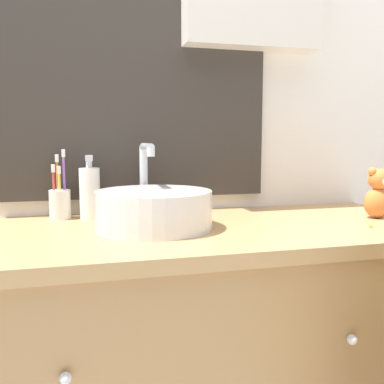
% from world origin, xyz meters
% --- Properties ---
extents(wall_back, '(3.20, 0.18, 2.50)m').
position_xyz_m(wall_back, '(0.01, 0.62, 1.28)').
color(wall_back, silver).
rests_on(wall_back, ground_plane).
extents(vanity_counter, '(1.40, 0.56, 0.79)m').
position_xyz_m(vanity_counter, '(0.00, 0.32, 0.40)').
color(vanity_counter, '#A37A4C').
rests_on(vanity_counter, ground_plane).
extents(sink_basin, '(0.30, 0.36, 0.22)m').
position_xyz_m(sink_basin, '(-0.09, 0.34, 0.84)').
color(sink_basin, silver).
rests_on(sink_basin, vanity_counter).
extents(toothbrush_holder, '(0.06, 0.06, 0.20)m').
position_xyz_m(toothbrush_holder, '(-0.33, 0.53, 0.84)').
color(toothbrush_holder, silver).
rests_on(toothbrush_holder, vanity_counter).
extents(soap_dispenser, '(0.06, 0.06, 0.19)m').
position_xyz_m(soap_dispenser, '(-0.25, 0.52, 0.86)').
color(soap_dispenser, white).
rests_on(soap_dispenser, vanity_counter).
extents(teddy_bear, '(0.08, 0.07, 0.15)m').
position_xyz_m(teddy_bear, '(0.57, 0.31, 0.86)').
color(teddy_bear, orange).
rests_on(teddy_bear, vanity_counter).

